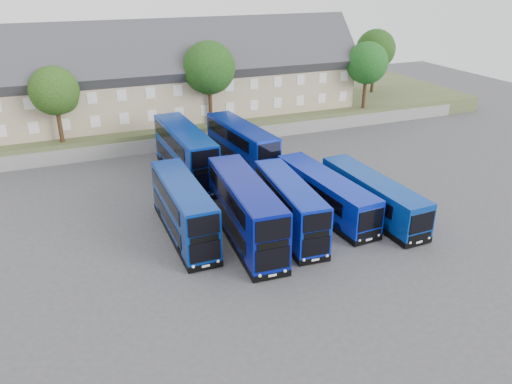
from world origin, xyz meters
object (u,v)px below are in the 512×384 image
object	(u,v)px
dd_front_left	(184,211)
coach_east_a	(325,195)
tree_mid	(210,70)
tree_east	(367,64)
tree_west	(56,92)
dd_front_mid	(245,212)
tree_far	(376,51)

from	to	relation	value
dd_front_left	coach_east_a	bearing A→B (deg)	-2.83
tree_mid	tree_east	xyz separation A→B (m)	(20.00, -0.50, -0.68)
tree_mid	tree_east	distance (m)	20.02
tree_west	dd_front_mid	bearing A→B (deg)	-63.41
dd_front_mid	tree_east	size ratio (longest dim) A/B	1.41
tree_far	tree_mid	bearing A→B (deg)	-165.96
tree_west	tree_far	xyz separation A→B (m)	(42.00, 7.00, 0.68)
coach_east_a	tree_far	bearing A→B (deg)	45.88
dd_front_mid	coach_east_a	bearing A→B (deg)	16.31
coach_east_a	tree_mid	distance (m)	22.44
dd_front_mid	dd_front_left	bearing A→B (deg)	154.37
coach_east_a	tree_east	bearing A→B (deg)	46.12
tree_mid	tree_east	bearing A→B (deg)	-1.43
tree_mid	tree_east	world-z (taller)	tree_mid
dd_front_left	tree_east	xyz separation A→B (m)	(28.71, 20.29, 5.34)
dd_front_left	tree_east	distance (m)	35.56
dd_front_left	dd_front_mid	size ratio (longest dim) A/B	0.91
dd_front_left	tree_far	distance (m)	44.52
tree_mid	tree_east	size ratio (longest dim) A/B	1.12
dd_front_left	coach_east_a	world-z (taller)	dd_front_left
dd_front_left	tree_west	size ratio (longest dim) A/B	1.38
coach_east_a	tree_west	world-z (taller)	tree_west
dd_front_left	tree_east	bearing A→B (deg)	34.96
tree_far	tree_west	bearing A→B (deg)	-170.54
dd_front_left	coach_east_a	distance (m)	11.50
tree_west	tree_mid	xyz separation A→B (m)	(16.00, 0.50, 1.02)
tree_west	tree_east	world-z (taller)	tree_east
tree_west	tree_east	distance (m)	36.00
coach_east_a	tree_west	bearing A→B (deg)	127.83
dd_front_mid	coach_east_a	xyz separation A→B (m)	(7.51, 1.70, -0.66)
tree_east	tree_west	bearing A→B (deg)	-180.00
dd_front_left	tree_mid	world-z (taller)	tree_mid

